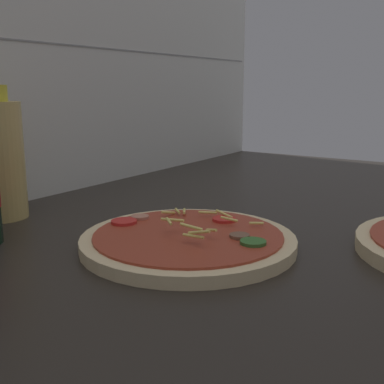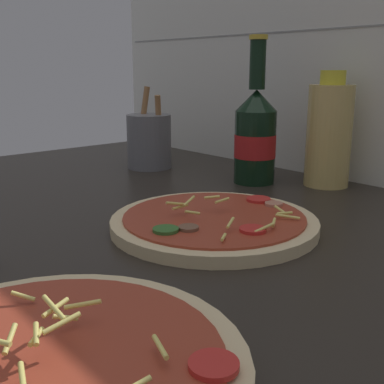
# 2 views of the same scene
# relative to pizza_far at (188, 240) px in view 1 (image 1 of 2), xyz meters

# --- Properties ---
(counter_slab) EXTENTS (1.60, 0.90, 0.03)m
(counter_slab) POSITION_rel_pizza_far_xyz_m (0.08, -0.07, -0.02)
(counter_slab) COLOR #28231E
(counter_slab) RESTS_ON ground
(tile_backsplash) EXTENTS (1.60, 0.01, 0.60)m
(tile_backsplash) POSITION_rel_pizza_far_xyz_m (0.08, 0.38, 0.27)
(tile_backsplash) COLOR silver
(tile_backsplash) RESTS_ON ground
(pizza_far) EXTENTS (0.27, 0.27, 0.04)m
(pizza_far) POSITION_rel_pizza_far_xyz_m (0.00, 0.00, 0.00)
(pizza_far) COLOR beige
(pizza_far) RESTS_ON counter_slab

